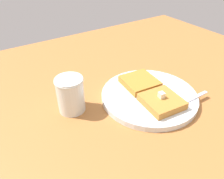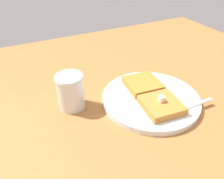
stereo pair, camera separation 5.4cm
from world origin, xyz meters
The scene contains 7 objects.
table_surface centered at (0.00, 0.00, 1.26)cm, with size 108.25×108.25×2.52cm, color #A56733.
plate centered at (-0.17, 4.25, 3.40)cm, with size 25.40×25.40×1.52cm.
toast_slice_left centered at (-5.04, 4.73, 4.99)cm, with size 9.08×8.83×1.90cm, color #B87832.
toast_slice_middle centered at (4.69, 3.78, 4.99)cm, with size 9.08×8.83×1.90cm, color #B4782B.
butter_pat_primary centered at (-4.64, 4.71, 6.66)cm, with size 1.44×1.29×1.44cm, color #F7E8C3.
fork centered at (-7.86, 0.14, 4.22)cm, with size 2.21×16.00×0.36cm.
syrup_jar centered at (7.22, 23.38, 6.83)cm, with size 6.90×6.90×9.00cm.
Camera 1 is at (-33.82, 38.25, 38.26)cm, focal length 35.00 mm.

